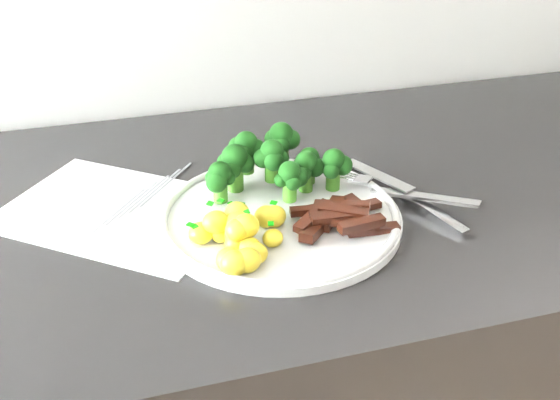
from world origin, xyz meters
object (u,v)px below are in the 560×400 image
plate (280,216)px  beef_strips (337,215)px  recipe_paper (119,211)px  fork (402,191)px  broccoli (275,161)px  knife (417,202)px  potatoes (240,235)px

plate → beef_strips: 0.07m
recipe_paper → beef_strips: beef_strips is taller
recipe_paper → fork: (0.33, -0.08, 0.02)m
beef_strips → broccoli: bearing=114.1°
knife → plate: bearing=174.8°
potatoes → fork: (0.21, 0.05, -0.01)m
plate → broccoli: (0.01, 0.07, 0.04)m
plate → fork: bearing=0.0°
broccoli → potatoes: 0.14m
broccoli → fork: 0.16m
broccoli → potatoes: (-0.07, -0.12, -0.02)m
plate → fork: 0.15m
broccoli → fork: broccoli is taller
beef_strips → fork: beef_strips is taller
recipe_paper → potatoes: bearing=-47.8°
potatoes → fork: 0.22m
plate → broccoli: bearing=79.2°
potatoes → broccoli: bearing=59.0°
recipe_paper → beef_strips: 0.26m
beef_strips → knife: size_ratio=0.60×
recipe_paper → broccoli: broccoli is taller
plate → knife: 0.17m
beef_strips → fork: 0.10m
plate → knife: (0.17, -0.02, 0.00)m
potatoes → plate: bearing=42.4°
plate → knife: size_ratio=1.41×
recipe_paper → plate: (0.18, -0.08, 0.01)m
potatoes → beef_strips: 0.12m
recipe_paper → fork: 0.34m
plate → knife: knife is taller
potatoes → fork: bearing=14.4°
potatoes → beef_strips: potatoes is taller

